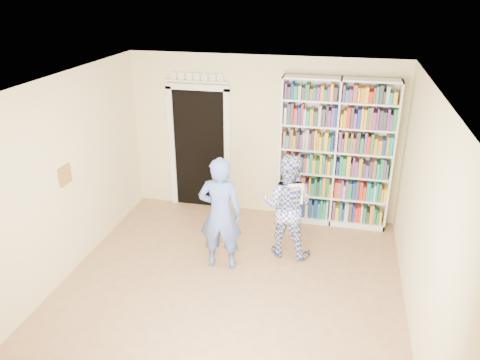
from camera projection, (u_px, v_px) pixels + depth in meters
The scene contains 11 objects.
floor at pixel (226, 295), 6.08m from camera, with size 5.00×5.00×0.00m, color #916846.
ceiling at pixel (223, 89), 5.01m from camera, with size 5.00×5.00×0.00m, color white.
wall_back at pixel (263, 138), 7.78m from camera, with size 4.50×4.50×0.00m, color beige.
wall_left at pixel (56, 185), 6.00m from camera, with size 5.00×5.00×0.00m, color beige.
wall_right at pixel (425, 222), 5.09m from camera, with size 5.00×5.00×0.00m, color beige.
bookshelf at pixel (336, 153), 7.45m from camera, with size 1.77×0.33×2.43m.
doorway at pixel (199, 143), 8.06m from camera, with size 1.10×0.08×2.43m.
wall_art at pixel (65, 175), 6.16m from camera, with size 0.03×0.25×0.25m, color brown.
man_blue at pixel (220, 214), 6.40m from camera, with size 0.60×0.39×1.65m, color #5069B3.
man_plaid at pixel (287, 206), 6.72m from camera, with size 0.76×0.59×1.57m, color #3441A0.
paper_sheet at pixel (295, 194), 6.44m from camera, with size 0.22×0.01×0.31m, color white.
Camera 1 is at (1.28, -4.83, 3.78)m, focal length 35.00 mm.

